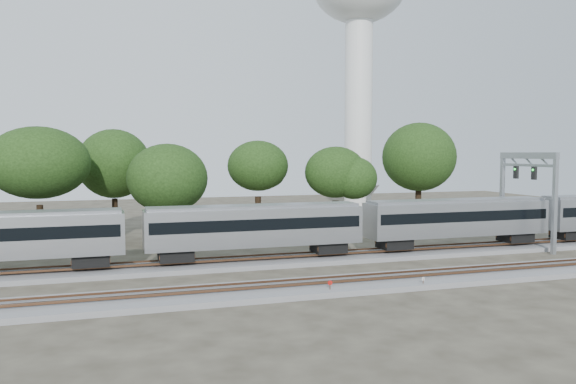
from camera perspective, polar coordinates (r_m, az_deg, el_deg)
name	(u,v)px	position (r m, az deg, el deg)	size (l,w,h in m)	color
ground	(254,281)	(42.64, -3.50, -9.00)	(160.00, 160.00, 0.00)	#383328
track_far	(237,263)	(48.31, -5.23, -7.21)	(160.00, 5.00, 0.73)	slate
track_near	(268,291)	(38.82, -2.06, -9.98)	(160.00, 5.00, 0.73)	slate
train	(364,221)	(51.56, 7.69, -2.95)	(116.67, 3.34, 4.92)	#ADAFB4
switch_stand_red	(330,286)	(38.38, 4.30, -9.49)	(0.32, 0.06, 1.00)	#512D19
switch_stand_white	(423,281)	(41.04, 13.57, -8.82)	(0.27, 0.12, 0.87)	#512D19
switch_lever	(344,292)	(38.91, 5.75, -10.05)	(0.50, 0.30, 0.30)	#512D19
water_tower	(359,11)	(94.38, 7.26, 17.79)	(15.67, 15.67, 43.37)	silver
signal_gantry	(527,178)	(61.04, 23.13, 1.27)	(0.67, 7.92, 9.63)	gray
tree_2	(38,163)	(57.93, -24.02, 2.71)	(8.79, 8.79, 12.39)	black
tree_3	(114,164)	(64.91, -17.26, 2.74)	(8.52, 8.52, 12.01)	black
tree_4	(168,179)	(58.53, -12.14, 1.35)	(7.11, 7.11, 10.02)	black
tree_5	(258,166)	(67.47, -3.08, 2.65)	(8.16, 8.16, 11.50)	black
tree_6	(336,172)	(66.14, 4.87, 1.99)	(7.43, 7.43, 10.47)	black
tree_7	(419,157)	(77.73, 13.16, 3.47)	(9.18, 9.18, 12.94)	black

